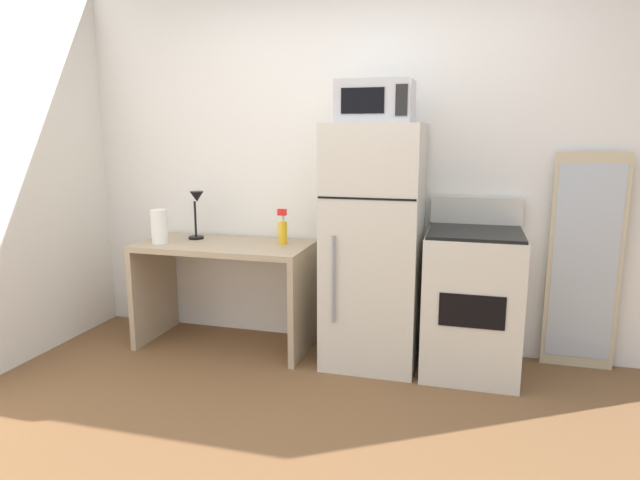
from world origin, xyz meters
name	(u,v)px	position (x,y,z in m)	size (l,w,h in m)	color
ground_plane	(301,472)	(0.00, 0.00, 0.00)	(12.00, 12.00, 0.00)	brown
wall_back_white	(372,164)	(0.00, 1.70, 1.30)	(5.00, 0.10, 2.60)	white
desk	(225,274)	(-0.98, 1.33, 0.53)	(1.21, 0.59, 0.75)	tan
desk_lamp	(197,207)	(-1.23, 1.42, 0.99)	(0.14, 0.12, 0.35)	black
paper_towel_roll	(159,226)	(-1.42, 1.22, 0.87)	(0.11, 0.11, 0.24)	white
spray_bottle	(283,230)	(-0.57, 1.42, 0.85)	(0.06, 0.06, 0.25)	yellow
refrigerator	(374,246)	(0.09, 1.33, 0.79)	(0.60, 0.62, 1.57)	beige
microwave	(376,102)	(0.09, 1.31, 1.70)	(0.46, 0.35, 0.26)	#B7B7BC
oven_range	(472,301)	(0.72, 1.33, 0.47)	(0.59, 0.61, 1.10)	beige
leaning_mirror	(584,263)	(1.40, 1.59, 0.70)	(0.44, 0.03, 1.40)	#C6B793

